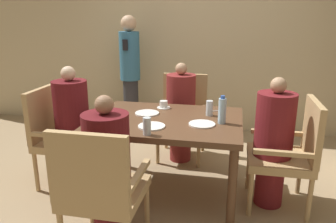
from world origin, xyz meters
TOP-DOWN VIEW (x-y plane):
  - ground_plane at (0.00, 0.00)m, footprint 16.00×16.00m
  - wall_back at (0.00, 1.93)m, footprint 8.00×0.06m
  - dining_table at (0.00, 0.00)m, footprint 1.31×0.99m
  - chair_left_side at (-1.06, 0.00)m, footprint 0.52×0.52m
  - diner_in_left_chair at (-0.91, 0.00)m, footprint 0.32×0.32m
  - chair_far_side at (0.00, 0.90)m, footprint 0.52×0.52m
  - diner_in_far_chair at (-0.00, 0.75)m, footprint 0.32×0.32m
  - chair_right_side at (1.06, 0.00)m, footprint 0.52×0.52m
  - diner_in_right_chair at (0.91, 0.00)m, footprint 0.32×0.32m
  - chair_near_corner at (-0.26, -0.90)m, footprint 0.52×0.52m
  - diner_in_near_chair at (-0.26, -0.75)m, footprint 0.32×0.32m
  - standing_host at (-0.84, 1.54)m, footprint 0.27×0.31m
  - plate_main_left at (-0.21, 0.10)m, footprint 0.22×0.22m
  - plate_main_right at (-0.08, -0.25)m, footprint 0.22×0.22m
  - plate_dessert_center at (0.32, -0.11)m, footprint 0.22×0.22m
  - teacup_with_saucer at (-0.10, 0.33)m, footprint 0.13×0.13m
  - bowl_small at (-0.52, -0.03)m, footprint 0.14×0.14m
  - water_bottle at (0.48, -0.04)m, footprint 0.07×0.07m
  - glass_tall_near at (-0.06, -0.43)m, footprint 0.06×0.06m
  - glass_tall_mid at (0.36, 0.17)m, footprint 0.06×0.06m
  - salt_shaker at (-0.42, -0.10)m, footprint 0.03×0.03m
  - pepper_shaker at (-0.38, -0.10)m, footprint 0.03×0.03m
  - fork_beside_plate at (-0.34, -0.29)m, footprint 0.19×0.07m
  - knife_beside_plate at (0.41, 0.32)m, footprint 0.17×0.14m

SIDE VIEW (x-z plane):
  - ground_plane at x=0.00m, z-range 0.00..0.00m
  - chair_left_side at x=-1.06m, z-range 0.04..0.99m
  - chair_far_side at x=0.00m, z-range 0.04..0.99m
  - chair_right_side at x=1.06m, z-range 0.04..0.99m
  - chair_near_corner at x=-0.26m, z-range 0.04..0.99m
  - diner_in_near_chair at x=-0.26m, z-range 0.02..1.12m
  - diner_in_far_chair at x=0.00m, z-range 0.02..1.13m
  - diner_in_right_chair at x=0.91m, z-range 0.02..1.15m
  - diner_in_left_chair at x=-0.91m, z-range 0.02..1.18m
  - dining_table at x=0.00m, z-range 0.28..1.00m
  - fork_beside_plate at x=-0.34m, z-range 0.73..0.73m
  - knife_beside_plate at x=0.41m, z-range 0.73..0.73m
  - plate_main_left at x=-0.21m, z-range 0.73..0.74m
  - plate_main_right at x=-0.08m, z-range 0.73..0.74m
  - plate_dessert_center at x=0.32m, z-range 0.73..0.74m
  - bowl_small at x=-0.52m, z-range 0.73..0.77m
  - teacup_with_saucer at x=-0.10m, z-range 0.72..0.79m
  - pepper_shaker at x=-0.38m, z-range 0.73..0.81m
  - salt_shaker at x=-0.42m, z-range 0.73..0.81m
  - glass_tall_near at x=-0.06m, z-range 0.73..0.86m
  - glass_tall_mid at x=0.36m, z-range 0.73..0.86m
  - water_bottle at x=0.48m, z-range 0.72..0.96m
  - standing_host at x=-0.84m, z-range 0.06..1.67m
  - wall_back at x=0.00m, z-range 0.00..2.80m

